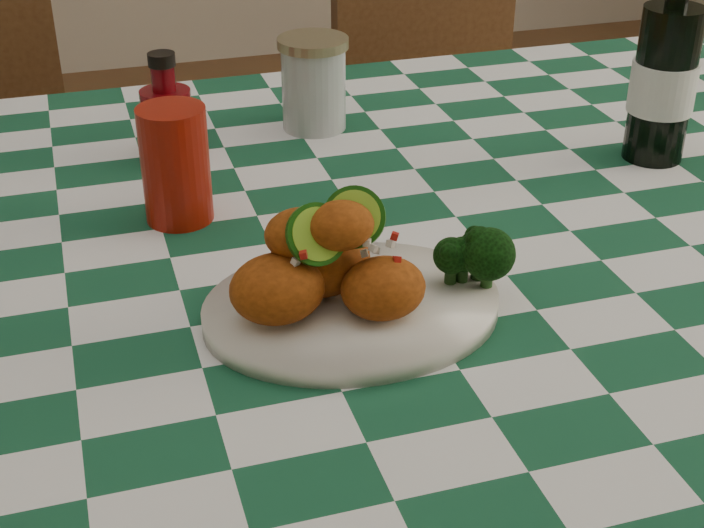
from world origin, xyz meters
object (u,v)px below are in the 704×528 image
object	(u,v)px
fried_chicken_pile	(338,253)
beer_bottle	(668,56)
plate	(352,308)
ketchup_bottle	(166,107)
red_tumbler	(175,165)
dining_table	(363,507)
wooden_chair_right	(455,207)
mason_jar	(314,84)

from	to	relation	value
fried_chicken_pile	beer_bottle	world-z (taller)	beer_bottle
plate	ketchup_bottle	world-z (taller)	ketchup_bottle
plate	red_tumbler	distance (m)	0.27
plate	ketchup_bottle	size ratio (longest dim) A/B	2.07
dining_table	wooden_chair_right	bearing A→B (deg)	59.91
fried_chicken_pile	mason_jar	size ratio (longest dim) A/B	1.31
fried_chicken_pile	ketchup_bottle	distance (m)	0.42
plate	wooden_chair_right	bearing A→B (deg)	61.32
plate	wooden_chair_right	xyz separation A→B (m)	(0.48, 0.87, -0.39)
fried_chicken_pile	beer_bottle	distance (m)	0.53
fried_chicken_pile	red_tumbler	bearing A→B (deg)	114.16
wooden_chair_right	beer_bottle	bearing A→B (deg)	-96.33
ketchup_bottle	mason_jar	size ratio (longest dim) A/B	1.10
fried_chicken_pile	wooden_chair_right	size ratio (longest dim) A/B	0.19
dining_table	beer_bottle	world-z (taller)	beer_bottle
dining_table	mason_jar	xyz separation A→B (m)	(0.02, 0.29, 0.45)
red_tumbler	mason_jar	world-z (taller)	red_tumbler
beer_bottle	plate	bearing A→B (deg)	-152.59
fried_chicken_pile	red_tumbler	xyz separation A→B (m)	(-0.11, 0.24, -0.01)
beer_bottle	fried_chicken_pile	bearing A→B (deg)	-153.23
dining_table	mason_jar	bearing A→B (deg)	85.52
beer_bottle	wooden_chair_right	bearing A→B (deg)	87.88
plate	ketchup_bottle	distance (m)	0.42
mason_jar	wooden_chair_right	bearing A→B (deg)	47.26
plate	beer_bottle	world-z (taller)	beer_bottle
plate	mason_jar	bearing A→B (deg)	79.23
fried_chicken_pile	ketchup_bottle	bearing A→B (deg)	103.17
dining_table	red_tumbler	bearing A→B (deg)	155.45
mason_jar	dining_table	bearing A→B (deg)	-94.48
plate	beer_bottle	xyz separation A→B (m)	(0.45, 0.24, 0.12)
mason_jar	plate	bearing A→B (deg)	-100.77
dining_table	fried_chicken_pile	size ratio (longest dim) A/B	10.65
dining_table	plate	bearing A→B (deg)	-111.78
ketchup_bottle	plate	bearing A→B (deg)	-75.15
ketchup_bottle	wooden_chair_right	world-z (taller)	ketchup_bottle
plate	fried_chicken_pile	xyz separation A→B (m)	(-0.01, 0.00, 0.06)
dining_table	ketchup_bottle	distance (m)	0.55
wooden_chair_right	mason_jar	bearing A→B (deg)	-136.95
red_tumbler	wooden_chair_right	world-z (taller)	red_tumbler
mason_jar	beer_bottle	size ratio (longest dim) A/B	0.47
plate	dining_table	bearing A→B (deg)	68.22
red_tumbler	dining_table	bearing A→B (deg)	-24.55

